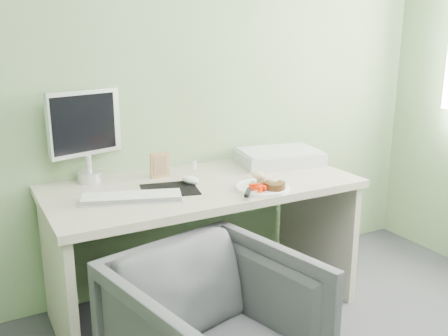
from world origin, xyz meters
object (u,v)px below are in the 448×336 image
plate (263,188)px  scanner (279,158)px  monitor (85,131)px  desk (203,216)px

plate → scanner: scanner is taller
scanner → monitor: (-1.08, 0.18, 0.23)m
monitor → scanner: bearing=-25.5°
desk → plate: size_ratio=5.92×
desk → monitor: bearing=148.7°
plate → scanner: bearing=46.6°
plate → monitor: monitor is taller
desk → monitor: size_ratio=3.37×
plate → monitor: (-0.73, 0.55, 0.26)m
desk → monitor: (-0.51, 0.31, 0.45)m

